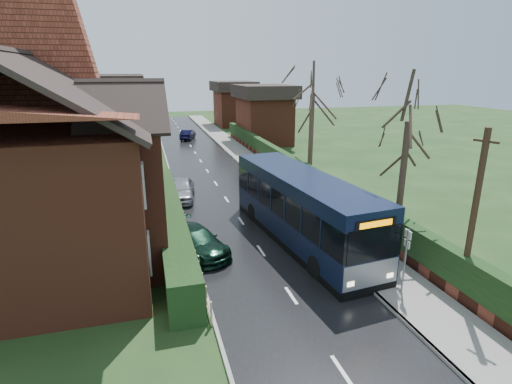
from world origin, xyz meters
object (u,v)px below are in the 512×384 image
object	(u,v)px
car_green	(196,241)
bus	(302,209)
bus_stop_sign	(406,252)
telegraph_pole	(473,219)
brick_house	(54,157)
car_silver	(181,189)

from	to	relation	value
car_green	bus	bearing A→B (deg)	-21.48
bus_stop_sign	bus	bearing A→B (deg)	114.94
car_green	telegraph_pole	bearing A→B (deg)	-58.53
bus	bus_stop_sign	size ratio (longest dim) A/B	4.26
brick_house	car_green	xyz separation A→B (m)	(5.83, -2.17, -3.77)
bus	telegraph_pole	world-z (taller)	telegraph_pole
brick_house	bus	distance (m)	11.48
bus_stop_sign	telegraph_pole	world-z (taller)	telegraph_pole
brick_house	bus_stop_sign	size ratio (longest dim) A/B	5.56
brick_house	bus_stop_sign	distance (m)	15.15
bus	bus_stop_sign	world-z (taller)	bus
telegraph_pole	bus	bearing A→B (deg)	99.28
brick_house	telegraph_pole	world-z (taller)	brick_house
car_green	telegraph_pole	xyz separation A→B (m)	(8.70, -6.54, 2.58)
car_silver	car_green	xyz separation A→B (m)	(-0.10, -8.27, -0.09)
bus_stop_sign	car_green	bearing A→B (deg)	148.11
car_green	telegraph_pole	size ratio (longest dim) A/B	0.66
car_silver	car_green	distance (m)	8.27
car_green	telegraph_pole	world-z (taller)	telegraph_pole
car_green	bus_stop_sign	xyz separation A→B (m)	(6.90, -5.61, 1.13)
bus_stop_sign	telegraph_pole	size ratio (longest dim) A/B	0.42
car_silver	car_green	bearing A→B (deg)	-82.04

